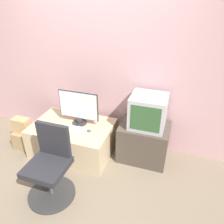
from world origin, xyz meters
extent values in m
plane|color=#7F705B|center=(0.00, 0.00, 0.00)|extent=(12.00, 12.00, 0.00)
cube|color=#CC9EA3|center=(0.00, 1.32, 1.30)|extent=(4.40, 0.05, 2.60)
cube|color=#CCB289|center=(-0.23, 0.81, 0.23)|extent=(1.17, 0.80, 0.47)
cube|color=#4C4238|center=(0.81, 1.00, 0.28)|extent=(0.69, 0.50, 0.55)
cylinder|color=#2D2D2D|center=(-0.15, 0.90, 0.48)|extent=(0.21, 0.21, 0.02)
cylinder|color=#2D2D2D|center=(-0.15, 0.90, 0.53)|extent=(0.10, 0.10, 0.08)
cube|color=#2D2D2D|center=(-0.15, 0.91, 0.76)|extent=(0.60, 0.01, 0.42)
cube|color=silver|center=(-0.15, 0.90, 0.76)|extent=(0.57, 0.02, 0.39)
cube|color=white|center=(-0.16, 0.73, 0.47)|extent=(0.32, 0.13, 0.01)
ellipsoid|color=#4C4C51|center=(0.08, 0.74, 0.48)|extent=(0.06, 0.04, 0.04)
cube|color=#B7B7BC|center=(0.83, 1.02, 0.78)|extent=(0.47, 0.43, 0.45)
cube|color=#335B33|center=(0.83, 0.81, 0.78)|extent=(0.39, 0.01, 0.35)
cylinder|color=#333333|center=(-0.10, -0.04, 0.01)|extent=(0.57, 0.57, 0.03)
cylinder|color=#4C4C51|center=(-0.10, -0.04, 0.22)|extent=(0.05, 0.05, 0.39)
cube|color=#28282D|center=(-0.10, -0.04, 0.45)|extent=(0.45, 0.45, 0.07)
cube|color=#28282D|center=(-0.10, 0.15, 0.70)|extent=(0.40, 0.05, 0.42)
cube|color=#A3845B|center=(-1.02, 0.66, 0.14)|extent=(0.28, 0.28, 0.28)
cube|color=tan|center=(-1.02, 0.66, 0.39)|extent=(0.26, 0.15, 0.23)
camera|label=1|loc=(1.19, -1.56, 2.19)|focal=35.00mm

